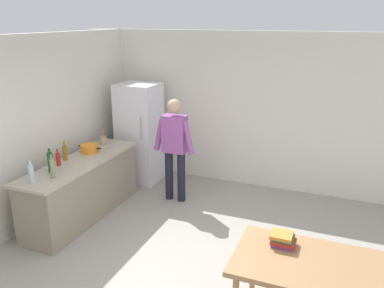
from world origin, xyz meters
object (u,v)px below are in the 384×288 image
cooking_pot (90,148)px  bottle_sauce_red (58,159)px  bottle_oil_amber (65,152)px  person (175,144)px  book_stack (283,239)px  refrigerator (140,133)px  bottle_wine_green (50,162)px  utensil_jar (103,140)px  bottle_water_clear (31,174)px  bottle_vinegar_tall (52,168)px  dining_table (309,269)px

cooking_pot → bottle_sauce_red: bearing=-95.2°
cooking_pot → bottle_oil_amber: bottle_oil_amber is taller
person → book_stack: size_ratio=6.90×
bottle_sauce_red → bottle_oil_amber: 0.23m
refrigerator → bottle_wine_green: refrigerator is taller
bottle_sauce_red → utensil_jar: bearing=88.6°
utensil_jar → book_stack: size_ratio=1.30×
refrigerator → person: (0.95, -0.55, 0.08)m
bottle_water_clear → bottle_sauce_red: bearing=99.8°
bottle_vinegar_tall → person: bearing=60.5°
dining_table → utensil_jar: size_ratio=4.37×
dining_table → cooking_pot: size_ratio=3.50×
dining_table → utensil_jar: 4.02m
refrigerator → person: 1.10m
bottle_oil_amber → bottle_vinegar_tall: bottle_vinegar_tall is taller
refrigerator → utensil_jar: (-0.23, -0.81, 0.08)m
refrigerator → bottle_oil_amber: size_ratio=6.43×
book_stack → bottle_vinegar_tall: bearing=175.3°
dining_table → book_stack: size_ratio=5.68×
cooking_pot → bottle_vinegar_tall: 1.06m
refrigerator → cooking_pot: size_ratio=4.50×
cooking_pot → utensil_jar: bearing=94.5°
bottle_oil_amber → bottle_wine_green: (0.14, -0.47, 0.03)m
person → bottle_water_clear: (-1.10, -1.94, 0.05)m
bottle_sauce_red → refrigerator: bearing=82.1°
cooking_pot → book_stack: 3.47m
refrigerator → bottle_vinegar_tall: size_ratio=5.62×
person → cooking_pot: person is taller
dining_table → utensil_jar: utensil_jar is taller
refrigerator → bottle_water_clear: size_ratio=6.00×
dining_table → bottle_vinegar_tall: bottle_vinegar_tall is taller
utensil_jar → bottle_water_clear: 1.70m
utensil_jar → bottle_sauce_red: size_ratio=1.33×
bottle_water_clear → bottle_sauce_red: 0.64m
bottle_vinegar_tall → bottle_wine_green: bearing=136.9°
bottle_wine_green → book_stack: 3.22m
person → bottle_wine_green: person is taller
refrigerator → book_stack: bearing=-39.8°
person → bottle_sauce_red: (-1.21, -1.32, 0.02)m
person → cooking_pot: 1.33m
cooking_pot → bottle_water_clear: (0.05, -1.28, 0.07)m
person → utensil_jar: 1.21m
person → bottle_vinegar_tall: person is taller
bottle_vinegar_tall → book_stack: bearing=-4.7°
cooking_pot → bottle_oil_amber: size_ratio=1.43×
bottle_sauce_red → bottle_vinegar_tall: 0.46m
bottle_wine_green → book_stack: bearing=-7.1°
cooking_pot → book_stack: size_ratio=1.62×
bottle_sauce_red → bottle_oil_amber: (-0.06, 0.22, 0.02)m
bottle_sauce_red → book_stack: 3.34m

